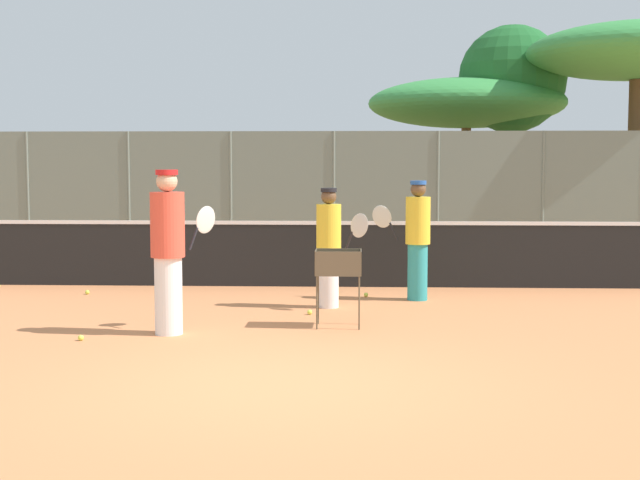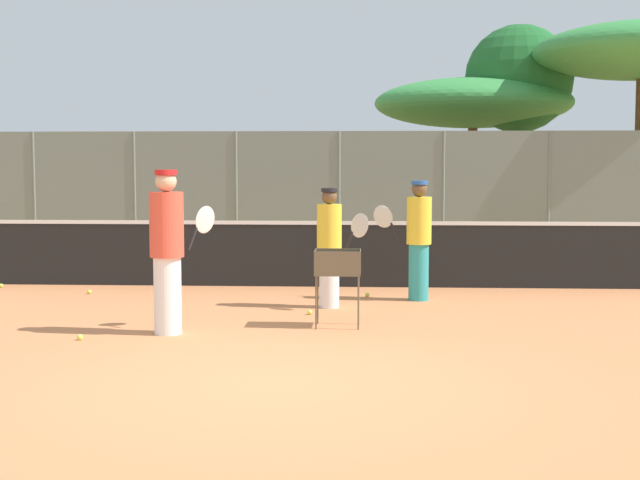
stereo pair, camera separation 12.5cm
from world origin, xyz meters
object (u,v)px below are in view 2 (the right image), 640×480
player_yellow_shirt (330,246)px  ball_cart (337,269)px  tennis_net (315,252)px  player_red_cap (167,249)px  player_white_outfit (418,238)px

player_yellow_shirt → ball_cart: (0.15, -1.46, -0.15)m
tennis_net → player_red_cap: player_red_cap is taller
tennis_net → player_white_outfit: player_white_outfit is taller
player_red_cap → player_yellow_shirt: 2.71m
ball_cart → player_red_cap: bearing=-164.4°
ball_cart → player_yellow_shirt: bearing=96.0°
player_red_cap → player_white_outfit: bearing=-6.9°
player_white_outfit → ball_cart: (-1.10, -2.21, -0.19)m
tennis_net → player_red_cap: 4.38m
tennis_net → player_white_outfit: (1.58, -1.34, 0.35)m
player_yellow_shirt → ball_cart: bearing=-47.3°
tennis_net → player_white_outfit: 2.10m
player_red_cap → player_yellow_shirt: (1.81, 2.01, -0.14)m
player_white_outfit → ball_cart: 2.48m
tennis_net → ball_cart: (0.48, -3.54, 0.15)m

